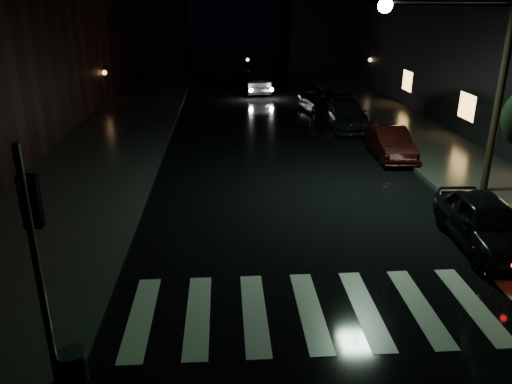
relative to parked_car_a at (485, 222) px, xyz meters
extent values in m
plane|color=black|center=(-7.56, -3.23, -0.69)|extent=(120.00, 120.00, 0.00)
cube|color=#282826|center=(-12.56, 10.77, -0.62)|extent=(6.00, 44.00, 0.15)
cube|color=#282826|center=(2.44, 10.77, -0.62)|extent=(4.00, 44.00, 0.15)
cube|color=black|center=(-17.56, 41.77, 3.31)|extent=(14.00, 10.00, 8.00)
cube|color=black|center=(6.44, 41.77, 2.81)|extent=(14.00, 10.00, 7.00)
cube|color=beige|center=(-4.56, -2.73, -0.69)|extent=(9.00, 3.00, 0.01)
cylinder|color=slate|center=(-9.86, -4.73, 1.56)|extent=(0.12, 0.12, 4.20)
cylinder|color=black|center=(-9.56, -4.73, -0.27)|extent=(0.44, 0.44, 0.55)
cylinder|color=slate|center=(-9.56, -4.73, 0.03)|extent=(0.48, 0.48, 0.04)
cube|color=black|center=(-9.86, -4.55, 2.71)|extent=(0.28, 0.16, 0.85)
sphere|color=#0CFF33|center=(-9.86, -4.46, 2.46)|extent=(0.20, 0.20, 0.20)
cylinder|color=black|center=(1.94, 3.77, 3.46)|extent=(0.24, 0.24, 8.00)
cylinder|color=slate|center=(-0.06, 3.77, 5.51)|extent=(4.00, 0.08, 0.08)
sphere|color=#BFFFD8|center=(-2.06, 3.77, 5.41)|extent=(0.44, 0.44, 0.44)
imported|color=black|center=(0.00, 0.00, 0.00)|extent=(1.83, 4.15, 1.39)
imported|color=black|center=(0.04, 8.20, -0.05)|extent=(1.49, 3.94, 1.28)
imported|color=black|center=(-0.54, 13.69, -0.01)|extent=(1.97, 4.77, 1.38)
imported|color=black|center=(-1.02, 17.03, -0.05)|extent=(2.75, 4.90, 1.29)
imported|color=black|center=(-4.72, 24.39, 0.08)|extent=(2.21, 4.85, 1.54)
camera|label=1|loc=(-6.91, -11.73, 5.54)|focal=35.00mm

